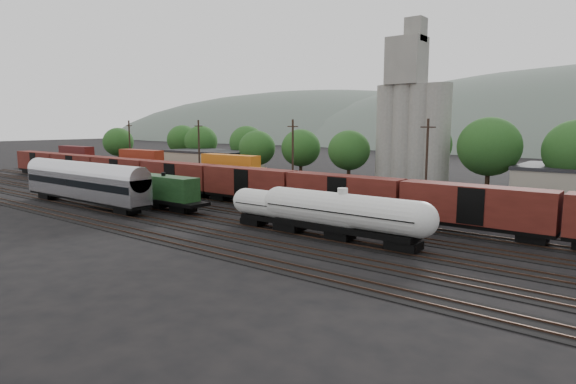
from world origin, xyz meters
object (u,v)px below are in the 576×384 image
Objects in this scene: orange_locomotive at (274,184)px; grain_silo at (411,124)px; green_locomotive at (149,187)px; tank_car_a at (294,209)px; passenger_coach at (84,181)px.

grain_silo is at bearing 69.96° from orange_locomotive.
green_locomotive is 1.13× the size of tank_car_a.
passenger_coach reaches higher than green_locomotive.
grain_silo is (26.45, 46.00, 7.66)m from passenger_coach.
grain_silo reaches higher than passenger_coach.
passenger_coach is 53.61m from grain_silo.
grain_silo is (-5.65, 41.00, 8.68)m from tank_car_a.
tank_car_a is at bearing 0.00° from green_locomotive.
passenger_coach is at bearing -146.19° from green_locomotive.
passenger_coach is at bearing -171.15° from tank_car_a.
green_locomotive reaches higher than tank_car_a.
tank_car_a is 0.57× the size of grain_silo.
tank_car_a is at bearing -44.75° from orange_locomotive.
orange_locomotive is at bearing 57.64° from green_locomotive.
tank_car_a is 0.95× the size of orange_locomotive.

